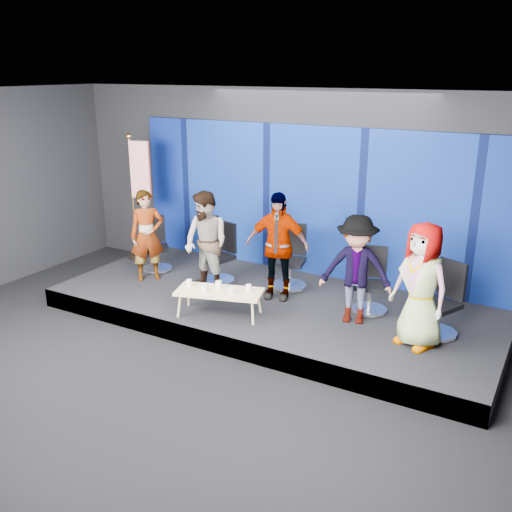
% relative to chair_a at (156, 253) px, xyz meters
% --- Properties ---
extents(ground, '(10.00, 10.00, 0.00)m').
position_rel_chair_a_xyz_m(ground, '(2.51, -2.71, -0.62)').
color(ground, black).
rests_on(ground, ground).
extents(room_walls, '(10.02, 8.02, 3.51)m').
position_rel_chair_a_xyz_m(room_walls, '(2.51, -2.71, 1.81)').
color(room_walls, black).
rests_on(room_walls, ground).
extents(riser, '(7.00, 3.00, 0.30)m').
position_rel_chair_a_xyz_m(riser, '(2.51, -0.21, -0.47)').
color(riser, black).
rests_on(riser, ground).
extents(backdrop, '(7.00, 0.08, 2.60)m').
position_rel_chair_a_xyz_m(backdrop, '(2.51, 1.24, 0.98)').
color(backdrop, '#07155B').
rests_on(backdrop, riser).
extents(chair_a, '(0.77, 0.77, 0.97)m').
position_rel_chair_a_xyz_m(chair_a, '(0.00, 0.00, 0.00)').
color(chair_a, silver).
rests_on(chair_a, riser).
extents(panelist_a, '(0.67, 0.67, 1.57)m').
position_rel_chair_a_xyz_m(panelist_a, '(0.21, -0.45, 0.47)').
color(panelist_a, black).
rests_on(panelist_a, riser).
extents(chair_b, '(0.70, 0.70, 1.03)m').
position_rel_chair_a_xyz_m(chair_b, '(1.34, 0.06, 0.02)').
color(chair_b, silver).
rests_on(chair_b, riser).
extents(panelist_b, '(0.94, 0.80, 1.67)m').
position_rel_chair_a_xyz_m(panelist_b, '(1.41, -0.43, 0.51)').
color(panelist_b, black).
rests_on(panelist_b, riser).
extents(chair_c, '(0.72, 0.72, 1.06)m').
position_rel_chair_a_xyz_m(chair_c, '(2.51, 0.42, 0.03)').
color(chair_c, silver).
rests_on(chair_c, riser).
extents(panelist_c, '(1.08, 0.63, 1.72)m').
position_rel_chair_a_xyz_m(panelist_c, '(2.52, -0.08, 0.54)').
color(panelist_c, black).
rests_on(panelist_c, riser).
extents(chair_d, '(0.65, 0.65, 0.98)m').
position_rel_chair_a_xyz_m(chair_d, '(4.00, 0.14, 0.00)').
color(chair_d, silver).
rests_on(chair_d, riser).
extents(panelist_d, '(1.13, 0.79, 1.59)m').
position_rel_chair_a_xyz_m(panelist_d, '(3.92, -0.36, 0.48)').
color(panelist_d, black).
rests_on(panelist_d, riser).
extents(chair_e, '(0.78, 0.78, 1.04)m').
position_rel_chair_a_xyz_m(chair_e, '(5.10, -0.17, 0.02)').
color(chair_e, silver).
rests_on(chair_e, riser).
extents(panelist_e, '(0.97, 0.83, 1.68)m').
position_rel_chair_a_xyz_m(panelist_e, '(4.91, -0.64, 0.52)').
color(panelist_e, black).
rests_on(panelist_e, riser).
extents(coffee_table, '(1.37, 0.88, 0.39)m').
position_rel_chair_a_xyz_m(coffee_table, '(2.11, -1.14, 0.04)').
color(coffee_table, tan).
rests_on(coffee_table, riser).
extents(mug_a, '(0.09, 0.09, 0.10)m').
position_rel_chair_a_xyz_m(mug_a, '(1.62, -1.21, 0.12)').
color(mug_a, silver).
rests_on(mug_a, coffee_table).
extents(mug_b, '(0.09, 0.09, 0.11)m').
position_rel_chair_a_xyz_m(mug_b, '(1.93, -1.26, 0.12)').
color(mug_b, silver).
rests_on(mug_b, coffee_table).
extents(mug_c, '(0.09, 0.09, 0.11)m').
position_rel_chair_a_xyz_m(mug_c, '(2.05, -1.06, 0.13)').
color(mug_c, silver).
rests_on(mug_c, coffee_table).
extents(mug_d, '(0.09, 0.09, 0.10)m').
position_rel_chair_a_xyz_m(mug_d, '(2.34, -1.16, 0.12)').
color(mug_d, silver).
rests_on(mug_d, coffee_table).
extents(mug_e, '(0.08, 0.08, 0.10)m').
position_rel_chair_a_xyz_m(mug_e, '(2.50, -0.94, 0.12)').
color(mug_e, silver).
rests_on(mug_e, coffee_table).
extents(flag_stand, '(0.55, 0.32, 2.39)m').
position_rel_chair_a_xyz_m(flag_stand, '(-0.62, 0.32, 0.95)').
color(flag_stand, black).
rests_on(flag_stand, riser).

